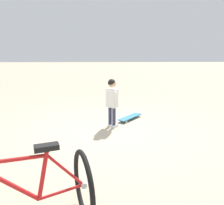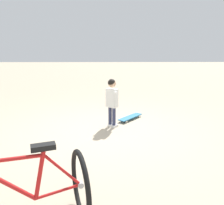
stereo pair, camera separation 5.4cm
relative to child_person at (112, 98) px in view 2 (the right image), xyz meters
The scene contains 4 objects.
ground_plane 0.74m from the child_person, 121.15° to the right, with size 50.00×50.00×0.00m, color tan.
child_person is the anchor object (origin of this frame).
skateboard 0.91m from the child_person, 49.34° to the left, with size 0.64×0.73×0.07m.
bicycle_near 3.07m from the child_person, 105.76° to the right, with size 1.25×1.04×0.85m.
Camera 2 is at (0.12, -4.53, 1.69)m, focal length 36.93 mm.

